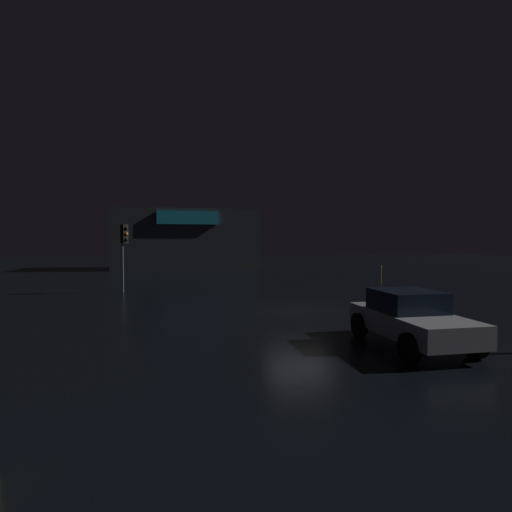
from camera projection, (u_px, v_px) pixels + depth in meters
name	position (u px, v px, depth m)	size (l,w,h in m)	color
ground_plane	(299.00, 311.00, 15.75)	(120.00, 120.00, 0.00)	black
store_building	(186.00, 239.00, 40.70)	(14.09, 6.62, 5.90)	#33383D
traffic_signal_main	(124.00, 241.00, 21.09)	(0.42, 0.42, 3.63)	#595B60
car_near	(410.00, 318.00, 10.39)	(1.99, 3.87, 1.44)	#B7B7BF
bollard_kerb_a	(381.00, 274.00, 26.70)	(0.09, 0.09, 1.14)	gold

